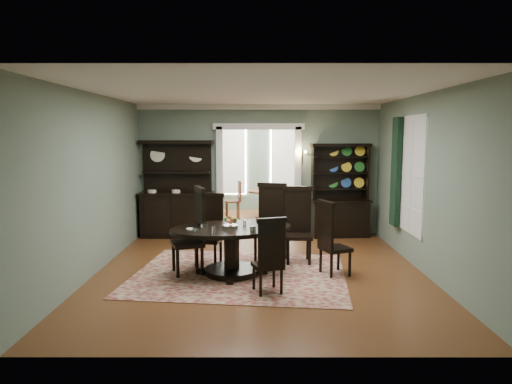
# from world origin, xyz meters

# --- Properties ---
(room) EXTENTS (5.51, 6.01, 3.01)m
(room) POSITION_xyz_m (0.00, 0.04, 1.58)
(room) COLOR #5B2E18
(room) RESTS_ON ground
(parlor) EXTENTS (3.51, 3.50, 3.01)m
(parlor) POSITION_xyz_m (0.00, 5.53, 1.52)
(parlor) COLOR #5B2E18
(parlor) RESTS_ON ground
(doorway_trim) EXTENTS (2.08, 0.25, 2.57)m
(doorway_trim) POSITION_xyz_m (0.00, 3.00, 1.62)
(doorway_trim) COLOR silver
(doorway_trim) RESTS_ON floor
(right_window) EXTENTS (0.15, 1.47, 2.12)m
(right_window) POSITION_xyz_m (2.69, 0.93, 1.60)
(right_window) COLOR white
(right_window) RESTS_ON wall_right
(wall_sconce) EXTENTS (0.27, 0.21, 0.21)m
(wall_sconce) POSITION_xyz_m (0.95, 2.85, 1.89)
(wall_sconce) COLOR gold
(wall_sconce) RESTS_ON back_wall_right
(rug) EXTENTS (3.75, 3.16, 0.01)m
(rug) POSITION_xyz_m (-0.33, -0.14, 0.01)
(rug) COLOR maroon
(rug) RESTS_ON floor
(dining_table) EXTENTS (2.34, 2.34, 0.80)m
(dining_table) POSITION_xyz_m (-0.46, -0.13, 0.56)
(dining_table) COLOR black
(dining_table) RESTS_ON rug
(centerpiece) EXTENTS (1.31, 0.84, 0.22)m
(centerpiece) POSITION_xyz_m (-0.48, -0.19, 0.86)
(centerpiece) COLOR silver
(centerpiece) RESTS_ON dining_table
(chair_far_left) EXTENTS (0.55, 0.53, 1.27)m
(chair_far_left) POSITION_xyz_m (-0.89, 0.53, 0.67)
(chair_far_left) COLOR black
(chair_far_left) RESTS_ON rug
(chair_far_mid) EXTENTS (0.65, 0.63, 1.43)m
(chair_far_mid) POSITION_xyz_m (0.21, 0.81, 0.75)
(chair_far_mid) COLOR black
(chair_far_mid) RESTS_ON rug
(chair_far_right) EXTENTS (0.53, 0.49, 1.38)m
(chair_far_right) POSITION_xyz_m (0.71, 0.69, 0.73)
(chair_far_right) COLOR black
(chair_far_right) RESTS_ON rug
(chair_end_left) EXTENTS (0.66, 0.68, 1.46)m
(chair_end_left) POSITION_xyz_m (-1.09, -0.05, 0.76)
(chair_end_left) COLOR black
(chair_end_left) RESTS_ON rug
(chair_end_right) EXTENTS (0.58, 0.59, 1.25)m
(chair_end_right) POSITION_xyz_m (1.16, -0.19, 0.66)
(chair_end_right) COLOR black
(chair_end_right) RESTS_ON rug
(chair_near) EXTENTS (0.53, 0.51, 1.15)m
(chair_near) POSITION_xyz_m (0.14, -1.11, 0.60)
(chair_near) COLOR black
(chair_near) RESTS_ON rug
(sideboard) EXTENTS (1.68, 0.65, 2.19)m
(sideboard) POSITION_xyz_m (-1.87, 2.74, 0.76)
(sideboard) COLOR black
(sideboard) RESTS_ON floor
(welsh_dresser) EXTENTS (1.40, 0.62, 2.12)m
(welsh_dresser) POSITION_xyz_m (1.85, 2.77, 0.77)
(welsh_dresser) COLOR black
(welsh_dresser) RESTS_ON floor
(parlor_table) EXTENTS (0.84, 0.84, 0.78)m
(parlor_table) POSITION_xyz_m (0.15, 4.99, 0.51)
(parlor_table) COLOR #572A19
(parlor_table) RESTS_ON parlor_floor
(parlor_chair_left) EXTENTS (0.47, 0.46, 1.06)m
(parlor_chair_left) POSITION_xyz_m (-0.64, 4.87, 0.57)
(parlor_chair_left) COLOR #572A19
(parlor_chair_left) RESTS_ON parlor_floor
(parlor_chair_right) EXTENTS (0.41, 0.40, 0.95)m
(parlor_chair_right) POSITION_xyz_m (0.41, 4.56, 0.51)
(parlor_chair_right) COLOR #572A19
(parlor_chair_right) RESTS_ON parlor_floor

